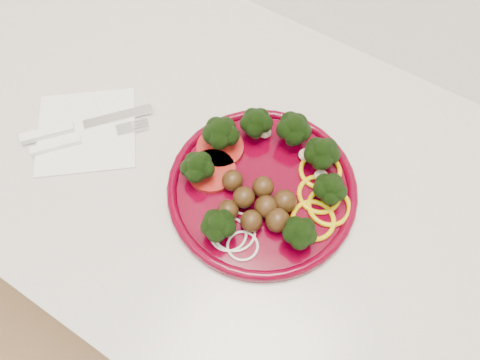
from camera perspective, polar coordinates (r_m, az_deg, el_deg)
The scene contains 5 objects.
counter at distance 1.13m, azimuth -6.88°, elevation -6.10°, with size 2.40×0.60×0.90m.
plate at distance 0.64m, azimuth 2.93°, elevation -0.36°, with size 0.26×0.26×0.06m.
napkin at distance 0.74m, azimuth -18.19°, elevation 5.70°, with size 0.14×0.14×0.00m, color white.
knife at distance 0.75m, azimuth -20.03°, elevation 6.02°, with size 0.14×0.16×0.01m.
fork at distance 0.73m, azimuth -19.99°, elevation 4.38°, with size 0.12×0.14×0.01m.
Camera 1 is at (0.34, 1.42, 1.49)m, focal length 35.00 mm.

